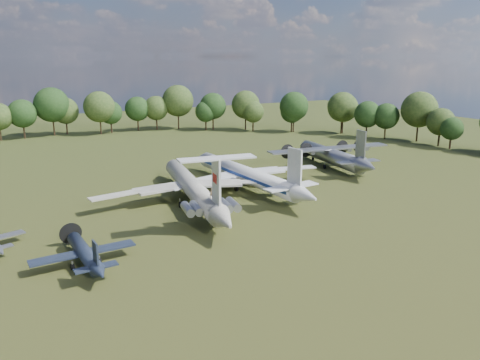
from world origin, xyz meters
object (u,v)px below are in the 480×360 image
tu104_jet (245,177)px  person_on_il62 (211,193)px  small_prop_west (85,256)px  il62_airliner (192,191)px  an12_transport (331,158)px

tu104_jet → person_on_il62: (-14.69, -15.99, 3.01)m
tu104_jet → person_on_il62: person_on_il62 is taller
tu104_jet → small_prop_west: size_ratio=2.54×
small_prop_west → il62_airliner: bearing=35.6°
small_prop_west → person_on_il62: (19.27, 4.85, 3.92)m
tu104_jet → an12_transport: an12_transport is taller
il62_airliner → an12_transport: same height
il62_airliner → an12_transport: (38.51, 9.86, -0.00)m
il62_airliner → tu104_jet: 13.22m
tu104_jet → person_on_il62: size_ratio=27.39×
il62_airliner → small_prop_west: (-21.33, -16.95, -0.94)m
il62_airliner → tu104_jet: il62_airliner is taller
small_prop_west → person_on_il62: bearing=11.3°
tu104_jet → an12_transport: size_ratio=1.30×
an12_transport → person_on_il62: (-40.56, -21.97, 2.98)m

